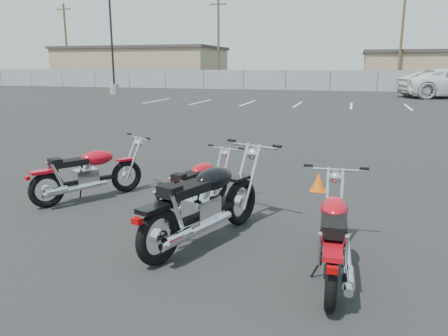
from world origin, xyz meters
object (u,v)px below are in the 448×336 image
(motorcycle_third_red, at_px, (197,185))
(motorcycle_rear_red, at_px, (334,236))
(motorcycle_front_red, at_px, (88,173))
(motorcycle_second_black, at_px, (204,203))

(motorcycle_third_red, bearing_deg, motorcycle_rear_red, -37.92)
(motorcycle_front_red, xyz_separation_m, motorcycle_rear_red, (4.11, -1.69, 0.00))
(motorcycle_front_red, bearing_deg, motorcycle_rear_red, -22.44)
(motorcycle_rear_red, bearing_deg, motorcycle_third_red, 142.08)
(motorcycle_front_red, height_order, motorcycle_third_red, motorcycle_front_red)
(motorcycle_second_black, height_order, motorcycle_third_red, motorcycle_second_black)
(motorcycle_rear_red, bearing_deg, motorcycle_second_black, 163.26)
(motorcycle_front_red, xyz_separation_m, motorcycle_third_red, (1.97, -0.03, -0.05))
(motorcycle_second_black, bearing_deg, motorcycle_rear_red, -16.74)
(motorcycle_second_black, relative_size, motorcycle_third_red, 1.28)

